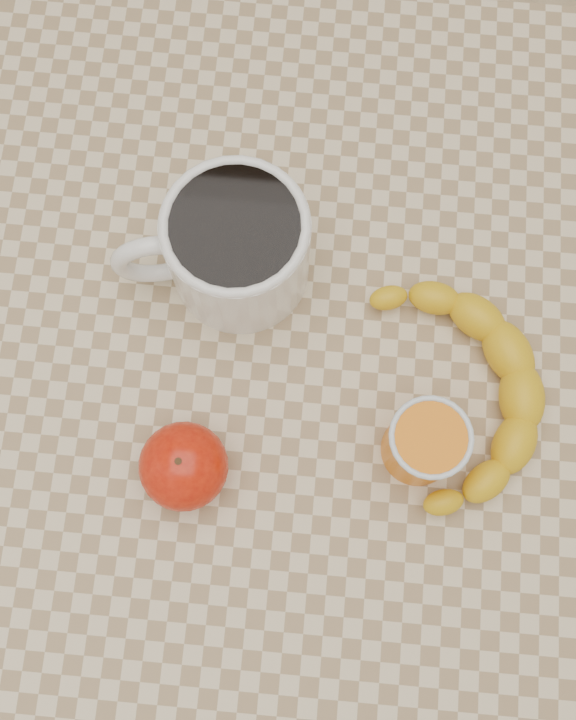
# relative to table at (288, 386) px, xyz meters

# --- Properties ---
(ground) EXTENTS (3.00, 3.00, 0.00)m
(ground) POSITION_rel_table_xyz_m (0.00, 0.00, -0.66)
(ground) COLOR tan
(ground) RESTS_ON ground
(table) EXTENTS (0.80, 0.80, 0.75)m
(table) POSITION_rel_table_xyz_m (0.00, 0.00, 0.00)
(table) COLOR beige
(table) RESTS_ON ground
(coffee_mug) EXTENTS (0.18, 0.15, 0.11)m
(coffee_mug) POSITION_rel_table_xyz_m (-0.05, 0.09, 0.14)
(coffee_mug) COLOR white
(coffee_mug) RESTS_ON table
(orange_juice_glass) EXTENTS (0.07, 0.07, 0.08)m
(orange_juice_glass) POSITION_rel_table_xyz_m (0.12, -0.07, 0.13)
(orange_juice_glass) COLOR orange
(orange_juice_glass) RESTS_ON table
(apple) EXTENTS (0.09, 0.09, 0.07)m
(apple) POSITION_rel_table_xyz_m (-0.08, -0.10, 0.12)
(apple) COLOR #A10F05
(apple) RESTS_ON table
(banana) EXTENTS (0.24, 0.29, 0.04)m
(banana) POSITION_rel_table_xyz_m (0.15, -0.02, 0.11)
(banana) COLOR gold
(banana) RESTS_ON table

